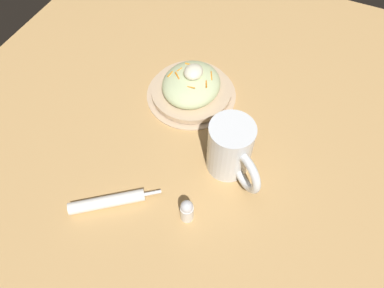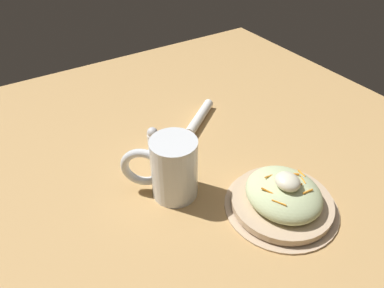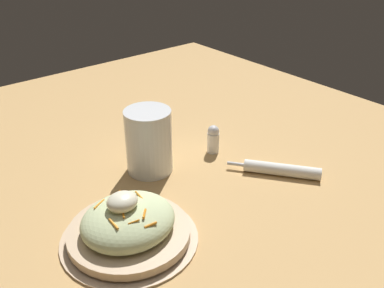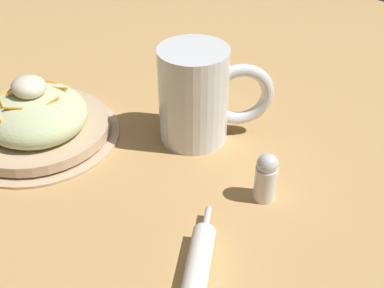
{
  "view_description": "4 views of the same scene",
  "coord_description": "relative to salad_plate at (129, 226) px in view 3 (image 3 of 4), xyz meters",
  "views": [
    {
      "loc": [
        -0.42,
        -0.12,
        0.7
      ],
      "look_at": [
        -0.05,
        0.05,
        0.08
      ],
      "focal_mm": 33.06,
      "sensor_mm": 36.0,
      "label": 1
    },
    {
      "loc": [
        0.47,
        -0.29,
        0.56
      ],
      "look_at": [
        -0.08,
        0.06,
        0.06
      ],
      "focal_mm": 33.96,
      "sensor_mm": 36.0,
      "label": 2
    },
    {
      "loc": [
        0.42,
        0.64,
        0.49
      ],
      "look_at": [
        -0.05,
        0.07,
        0.09
      ],
      "focal_mm": 40.64,
      "sensor_mm": 36.0,
      "label": 3
    },
    {
      "loc": [
        -0.43,
        0.38,
        0.41
      ],
      "look_at": [
        -0.08,
        0.04,
        0.05
      ],
      "focal_mm": 46.18,
      "sensor_mm": 36.0,
      "label": 4
    }
  ],
  "objects": [
    {
      "name": "ground_plane",
      "position": [
        -0.14,
        -0.14,
        -0.03
      ],
      "size": [
        1.43,
        1.43,
        0.0
      ],
      "primitive_type": "plane",
      "color": "tan"
    },
    {
      "name": "salad_plate",
      "position": [
        0.0,
        0.0,
        0.0
      ],
      "size": [
        0.23,
        0.23,
        0.09
      ],
      "color": "#D1B28E",
      "rests_on": "ground_plane"
    },
    {
      "name": "beer_mug",
      "position": [
        -0.16,
        -0.16,
        0.03
      ],
      "size": [
        0.12,
        0.14,
        0.14
      ],
      "color": "white",
      "rests_on": "ground_plane"
    },
    {
      "name": "napkin_roll",
      "position": [
        -0.35,
        0.03,
        -0.02
      ],
      "size": [
        0.13,
        0.17,
        0.03
      ],
      "color": "white",
      "rests_on": "ground_plane"
    },
    {
      "name": "salt_shaker",
      "position": [
        -0.31,
        -0.13,
        0.0
      ],
      "size": [
        0.03,
        0.03,
        0.07
      ],
      "color": "white",
      "rests_on": "ground_plane"
    }
  ]
}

